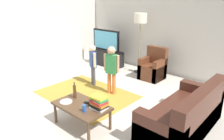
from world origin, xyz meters
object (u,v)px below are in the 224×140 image
at_px(armchair, 153,68).
at_px(floor_lamp, 140,21).
at_px(child_near_tv, 93,61).
at_px(coffee_table, 82,107).
at_px(tv_remote, 88,103).
at_px(tv, 106,41).
at_px(book_stack, 99,103).
at_px(couch, 187,117).
at_px(plate, 66,102).
at_px(tv_stand, 107,58).
at_px(bottle, 75,91).
at_px(soda_can, 84,108).
at_px(child_center, 111,66).

height_order(armchair, floor_lamp, floor_lamp).
height_order(floor_lamp, child_near_tv, floor_lamp).
distance_m(coffee_table, tv_remote, 0.14).
bearing_deg(tv, book_stack, -48.29).
height_order(couch, plate, couch).
bearing_deg(floor_lamp, tv_stand, -172.91).
relative_size(armchair, bottle, 2.91).
xyz_separation_m(child_near_tv, coffee_table, (1.27, -1.47, -0.27)).
xyz_separation_m(bottle, tv_remote, (0.35, 0.02, -0.12)).
xyz_separation_m(floor_lamp, plate, (0.69, -3.22, -1.12)).
bearing_deg(floor_lamp, book_stack, -66.64).
xyz_separation_m(couch, bottle, (-1.76, -0.97, 0.26)).
xyz_separation_m(tv_stand, bottle, (1.89, -2.85, 0.31)).
relative_size(bottle, soda_can, 2.57).
xyz_separation_m(book_stack, bottle, (-0.62, -0.01, 0.02)).
xyz_separation_m(armchair, bottle, (0.03, -2.81, 0.25)).
xyz_separation_m(tv, soda_can, (2.41, -3.05, -0.37)).
bearing_deg(tv_remote, bottle, 157.44).
xyz_separation_m(tv_stand, coffee_table, (2.19, -2.95, 0.13)).
bearing_deg(child_near_tv, tv_stand, 121.87).
bearing_deg(plate, floor_lamp, 102.08).
bearing_deg(soda_can, book_stack, 65.44).
relative_size(child_center, bottle, 3.73).
bearing_deg(tv_stand, soda_can, -51.86).
bearing_deg(armchair, tv_stand, 178.79).
bearing_deg(couch, floor_lamp, 140.00).
xyz_separation_m(couch, tv_remote, (-1.41, -0.95, 0.14)).
relative_size(tv_stand, book_stack, 4.04).
relative_size(soda_can, plate, 0.55).
relative_size(armchair, child_near_tv, 0.85).
bearing_deg(plate, book_stack, 20.65).
distance_m(tv_stand, plate, 3.62).
relative_size(armchair, book_stack, 3.03).
bearing_deg(plate, tv_remote, 36.05).
bearing_deg(tv, tv_remote, -51.42).
xyz_separation_m(child_center, plate, (0.24, -1.48, -0.27)).
bearing_deg(tv, child_near_tv, -57.77).
relative_size(couch, plate, 8.18).
distance_m(child_center, bottle, 1.29).
distance_m(tv_stand, child_near_tv, 1.79).
distance_m(floor_lamp, coffee_table, 3.46).
xyz_separation_m(child_near_tv, plate, (0.99, -1.59, -0.21)).
xyz_separation_m(book_stack, soda_can, (-0.10, -0.23, -0.05)).
bearing_deg(tv_remote, tv, 102.74).
bearing_deg(couch, tv, 152.95).
relative_size(child_near_tv, bottle, 3.44).
relative_size(floor_lamp, tv_remote, 10.47).
height_order(book_stack, tv_remote, book_stack).
bearing_deg(child_near_tv, plate, -58.06).
bearing_deg(couch, child_center, 171.57).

